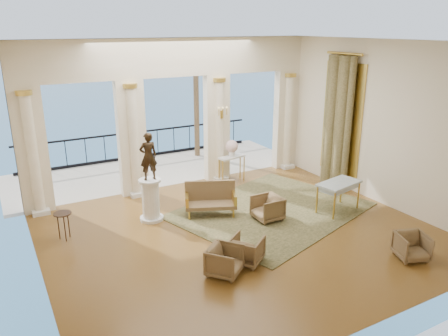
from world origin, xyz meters
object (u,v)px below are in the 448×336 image
armchair_d (247,249)px  side_table (63,217)px  armchair_b (412,245)px  settee (211,199)px  armchair_a (225,259)px  armchair_c (267,207)px  console_table (232,161)px  statue (148,156)px  game_table (339,185)px  pedestal (151,201)px

armchair_d → side_table: bearing=10.4°
armchair_b → settee: bearing=143.8°
armchair_a → armchair_c: (2.25, 1.76, 0.02)m
armchair_c → console_table: (0.66, 3.00, 0.35)m
armchair_b → statue: (-4.23, 4.63, 1.40)m
armchair_b → armchair_d: armchair_d is taller
armchair_b → settee: settee is taller
side_table → game_table: bearing=-15.6°
armchair_a → settee: settee is taller
pedestal → armchair_c: bearing=-28.8°
armchair_c → statue: 3.31m
settee → console_table: 2.68m
game_table → statue: statue is taller
armchair_c → side_table: size_ratio=1.05×
armchair_d → statue: (-1.03, 3.03, 1.40)m
settee → pedestal: bearing=-172.7°
armchair_b → side_table: bearing=165.2°
pedestal → armchair_b: bearing=-47.6°
armchair_d → settee: (0.48, 2.60, 0.12)m
armchair_a → side_table: (-2.56, 3.18, 0.24)m
armchair_b → console_table: 6.26m
game_table → console_table: size_ratio=1.41×
statue → armchair_d: bearing=112.0°
armchair_b → pedestal: pedestal is taller
armchair_b → armchair_d: 3.58m
settee → game_table: 3.46m
armchair_c → armchair_d: armchair_c is taller
armchair_a → armchair_d: (0.64, 0.18, -0.01)m
settee → side_table: bearing=-163.0°
settee → pedestal: pedestal is taller
console_table → settee: bearing=-144.2°
side_table → armchair_c: bearing=-16.5°
armchair_c → settee: (-1.13, 1.02, 0.09)m
game_table → settee: bearing=142.6°
game_table → statue: 5.10m
armchair_a → console_table: console_table is taller
side_table → armchair_a: bearing=-51.1°
armchair_b → statue: statue is taller
pedestal → statue: 1.19m
armchair_a → statue: (-0.39, 3.21, 1.39)m
game_table → side_table: bearing=152.7°
armchair_b → pedestal: (-4.23, 4.63, 0.21)m
settee → armchair_a: bearing=-88.7°
armchair_b → armchair_c: 3.55m
pedestal → armchair_d: bearing=-71.2°
armchair_b → console_table: bearing=119.5°
settee → console_table: settee is taller
armchair_a → side_table: side_table is taller
armchair_c → armchair_b: bearing=27.0°
armchair_a → statue: statue is taller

